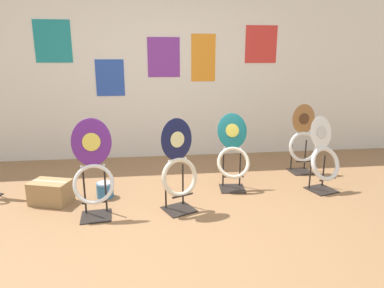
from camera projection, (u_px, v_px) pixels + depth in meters
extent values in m
plane|color=#8E6642|center=(165.00, 235.00, 2.93)|extent=(14.00, 14.00, 0.00)
cube|color=silver|center=(155.00, 69.00, 4.94)|extent=(8.00, 0.06, 2.60)
cube|color=red|center=(261.00, 44.00, 5.01)|extent=(0.47, 0.01, 0.53)
cube|color=teal|center=(53.00, 41.00, 4.64)|extent=(0.49, 0.01, 0.56)
cube|color=purple|center=(164.00, 57.00, 4.88)|extent=(0.46, 0.01, 0.55)
cube|color=#284CAD|center=(110.00, 78.00, 4.86)|extent=(0.40, 0.01, 0.51)
cube|color=orange|center=(203.00, 58.00, 4.95)|extent=(0.35, 0.01, 0.67)
cube|color=black|center=(301.00, 171.00, 4.52)|extent=(0.29, 0.29, 0.01)
cylinder|color=black|center=(292.00, 155.00, 4.54)|extent=(0.02, 0.02, 0.40)
cylinder|color=black|center=(305.00, 154.00, 4.57)|extent=(0.02, 0.02, 0.40)
cylinder|color=black|center=(304.00, 161.00, 4.40)|extent=(0.22, 0.03, 0.02)
torus|color=silver|center=(303.00, 147.00, 4.41)|extent=(0.40, 0.16, 0.40)
ellipsoid|color=#936033|center=(304.00, 119.00, 4.38)|extent=(0.31, 0.07, 0.38)
ellipsoid|color=#4C2D19|center=(304.00, 119.00, 4.36)|extent=(0.14, 0.02, 0.14)
sphere|color=silver|center=(297.00, 134.00, 4.40)|extent=(0.02, 0.02, 0.02)
sphere|color=silver|center=(309.00, 133.00, 4.43)|extent=(0.02, 0.02, 0.02)
cube|color=black|center=(232.00, 189.00, 3.93)|extent=(0.31, 0.31, 0.01)
cylinder|color=black|center=(223.00, 168.00, 3.97)|extent=(0.02, 0.02, 0.42)
cylinder|color=black|center=(240.00, 168.00, 3.97)|extent=(0.02, 0.02, 0.42)
cylinder|color=black|center=(234.00, 177.00, 3.82)|extent=(0.22, 0.04, 0.02)
torus|color=beige|center=(233.00, 163.00, 3.83)|extent=(0.39, 0.26, 0.34)
ellipsoid|color=#197075|center=(232.00, 131.00, 3.91)|extent=(0.35, 0.21, 0.39)
ellipsoid|color=#EADB4C|center=(232.00, 130.00, 3.89)|extent=(0.16, 0.08, 0.15)
sphere|color=silver|center=(224.00, 149.00, 3.88)|extent=(0.02, 0.02, 0.02)
sphere|color=silver|center=(241.00, 149.00, 3.89)|extent=(0.02, 0.02, 0.02)
cube|color=black|center=(96.00, 216.00, 3.25)|extent=(0.30, 0.30, 0.01)
cylinder|color=black|center=(85.00, 192.00, 3.26)|extent=(0.02, 0.02, 0.43)
cylinder|color=black|center=(106.00, 191.00, 3.30)|extent=(0.02, 0.02, 0.43)
cylinder|color=black|center=(95.00, 203.00, 3.14)|extent=(0.22, 0.04, 0.02)
torus|color=silver|center=(94.00, 184.00, 3.15)|extent=(0.39, 0.20, 0.36)
ellipsoid|color=#60237F|center=(91.00, 142.00, 3.16)|extent=(0.37, 0.15, 0.44)
ellipsoid|color=#E5CC4C|center=(91.00, 142.00, 3.14)|extent=(0.17, 0.06, 0.17)
sphere|color=silver|center=(82.00, 167.00, 3.15)|extent=(0.02, 0.02, 0.02)
sphere|color=silver|center=(104.00, 165.00, 3.19)|extent=(0.02, 0.02, 0.02)
cube|color=black|center=(179.00, 209.00, 3.40)|extent=(0.37, 0.37, 0.01)
cylinder|color=black|center=(166.00, 188.00, 3.37)|extent=(0.02, 0.02, 0.43)
cylinder|color=black|center=(183.00, 184.00, 3.47)|extent=(0.02, 0.02, 0.43)
cylinder|color=black|center=(183.00, 196.00, 3.29)|extent=(0.21, 0.11, 0.02)
torus|color=beige|center=(180.00, 177.00, 3.30)|extent=(0.40, 0.28, 0.38)
ellipsoid|color=#141942|center=(177.00, 139.00, 3.25)|extent=(0.32, 0.18, 0.41)
ellipsoid|color=beige|center=(177.00, 140.00, 3.23)|extent=(0.14, 0.07, 0.15)
sphere|color=silver|center=(169.00, 161.00, 3.24)|extent=(0.02, 0.02, 0.02)
sphere|color=silver|center=(186.00, 159.00, 3.33)|extent=(0.02, 0.02, 0.02)
cube|color=black|center=(321.00, 190.00, 3.90)|extent=(0.35, 0.35, 0.01)
cylinder|color=black|center=(310.00, 173.00, 3.90)|extent=(0.02, 0.02, 0.37)
cylinder|color=black|center=(324.00, 170.00, 3.97)|extent=(0.02, 0.02, 0.37)
cylinder|color=black|center=(328.00, 179.00, 3.79)|extent=(0.22, 0.08, 0.02)
torus|color=silver|center=(325.00, 164.00, 3.80)|extent=(0.43, 0.30, 0.38)
ellipsoid|color=white|center=(321.00, 132.00, 3.81)|extent=(0.32, 0.18, 0.36)
ellipsoid|color=silver|center=(322.00, 132.00, 3.80)|extent=(0.14, 0.07, 0.14)
sphere|color=silver|center=(317.00, 150.00, 3.79)|extent=(0.02, 0.02, 0.02)
sphere|color=silver|center=(328.00, 148.00, 3.85)|extent=(0.02, 0.02, 0.02)
cylinder|color=teal|center=(105.00, 190.00, 3.70)|extent=(0.18, 0.18, 0.16)
torus|color=silver|center=(105.00, 183.00, 3.68)|extent=(0.18, 0.18, 0.01)
cylinder|color=#B2B2B7|center=(105.00, 183.00, 3.68)|extent=(0.16, 0.16, 0.00)
cube|color=#A37F51|center=(51.00, 192.00, 3.54)|extent=(0.45, 0.37, 0.24)
cube|color=#B7AD89|center=(50.00, 181.00, 3.51)|extent=(0.38, 0.15, 0.00)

